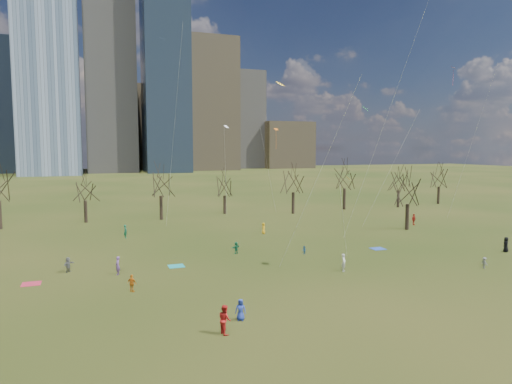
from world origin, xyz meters
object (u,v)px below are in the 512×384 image
object	(u,v)px
person_1	(344,263)
person_2	(225,319)
blanket_navy	(378,249)
person_4	(132,283)
person_0	(241,310)
blanket_teal	(176,266)
blanket_crimson	(31,284)

from	to	relation	value
person_1	person_2	distance (m)	18.53
blanket_navy	person_4	bearing A→B (deg)	-166.35
blanket_navy	person_4	world-z (taller)	person_4
person_0	person_1	distance (m)	16.09
blanket_teal	person_1	distance (m)	16.92
person_4	person_0	bearing A→B (deg)	167.27
blanket_teal	person_2	xyz separation A→B (m)	(0.01, -18.13, 0.95)
blanket_navy	blanket_crimson	size ratio (longest dim) A/B	1.00
blanket_crimson	person_4	xyz separation A→B (m)	(8.27, -5.37, 0.73)
person_1	person_4	world-z (taller)	person_1
blanket_teal	blanket_navy	bearing A→B (deg)	-0.13
person_4	person_2	bearing A→B (deg)	155.48
blanket_navy	person_4	size ratio (longest dim) A/B	1.07
person_1	blanket_teal	bearing A→B (deg)	102.09
person_1	person_0	bearing A→B (deg)	161.44
person_4	blanket_teal	bearing A→B (deg)	-83.58
person_0	blanket_navy	bearing A→B (deg)	59.64
blanket_teal	person_0	size ratio (longest dim) A/B	1.05
blanket_teal	person_4	world-z (taller)	person_4
blanket_crimson	person_1	size ratio (longest dim) A/B	0.93
person_2	blanket_navy	bearing A→B (deg)	-60.67
blanket_teal	blanket_crimson	size ratio (longest dim) A/B	1.00
person_2	person_4	world-z (taller)	person_2
person_1	person_4	xyz separation A→B (m)	(-20.12, 0.32, -0.12)
blanket_crimson	person_2	bearing A→B (deg)	-51.02
person_2	person_4	distance (m)	12.06
person_1	person_2	size ratio (longest dim) A/B	0.90
blanket_navy	person_0	bearing A→B (deg)	-144.32
person_0	person_4	xyz separation A→B (m)	(-6.65, 9.11, -0.01)
person_1	blanket_navy	bearing A→B (deg)	-12.52
blanket_teal	person_0	xyz separation A→B (m)	(1.69, -16.26, 0.75)
blanket_navy	person_0	distance (m)	27.78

